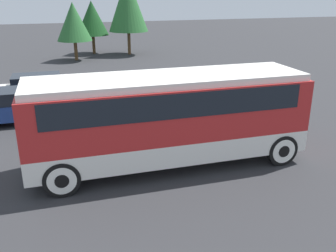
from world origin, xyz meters
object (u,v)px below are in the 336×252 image
parked_car_near (23,105)px  parked_car_mid (126,105)px  tour_bus (171,112)px  parked_car_far (40,89)px

parked_car_near → parked_car_mid: bearing=-14.1°
parked_car_near → parked_car_mid: parked_car_near is taller
tour_bus → parked_car_mid: tour_bus is taller
parked_car_mid → parked_car_near: bearing=165.9°
tour_bus → parked_car_near: size_ratio=2.11×
tour_bus → parked_car_near: 8.12m
parked_car_far → parked_car_near: bearing=-103.1°
tour_bus → parked_car_mid: (-0.61, 5.07, -1.16)m
tour_bus → parked_car_far: 10.21m
tour_bus → parked_car_near: (-5.11, 6.20, -1.13)m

